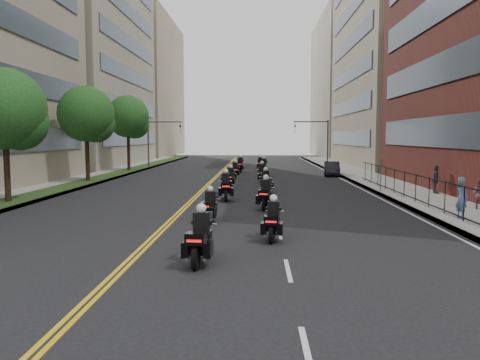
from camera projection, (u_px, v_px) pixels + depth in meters
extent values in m
plane|color=black|center=(174.00, 269.00, 13.08)|extent=(160.00, 160.00, 0.00)
cube|color=gray|center=(378.00, 182.00, 37.51)|extent=(4.00, 90.00, 0.15)
cube|color=gray|center=(83.00, 181.00, 38.39)|extent=(4.00, 90.00, 0.15)
cube|color=#1F3714|center=(92.00, 180.00, 38.36)|extent=(2.00, 90.00, 0.04)
cube|color=#333F4C|center=(443.00, 140.00, 29.16)|extent=(0.12, 25.80, 1.80)
cube|color=#333F4C|center=(446.00, 75.00, 28.79)|extent=(0.12, 25.80, 1.80)
cube|color=#333F4C|center=(449.00, 8.00, 28.42)|extent=(0.12, 25.80, 1.80)
cube|color=gray|center=(410.00, 46.00, 58.66)|extent=(15.00, 28.00, 30.00)
cube|color=#333F4C|center=(348.00, 138.00, 60.00)|extent=(0.12, 24.08, 1.80)
cube|color=#333F4C|center=(348.00, 107.00, 59.63)|extent=(0.12, 24.08, 1.80)
cube|color=#333F4C|center=(349.00, 75.00, 59.26)|extent=(0.12, 24.08, 1.80)
cube|color=#333F4C|center=(350.00, 43.00, 58.89)|extent=(0.12, 24.08, 1.80)
cube|color=#333F4C|center=(350.00, 10.00, 58.52)|extent=(0.12, 24.08, 1.80)
cube|color=gray|center=(358.00, 87.00, 88.69)|extent=(15.00, 28.00, 26.00)
cube|color=#333F4C|center=(5.00, 140.00, 30.19)|extent=(0.12, 25.80, 1.80)
cube|color=#333F4C|center=(3.00, 77.00, 29.82)|extent=(0.12, 25.80, 1.80)
cube|color=#333F4C|center=(0.00, 12.00, 29.44)|extent=(0.12, 25.80, 1.80)
cube|color=gray|center=(69.00, 33.00, 60.07)|extent=(16.00, 28.00, 34.00)
cube|color=#333F4C|center=(133.00, 138.00, 61.03)|extent=(0.12, 24.08, 1.80)
cube|color=#333F4C|center=(132.00, 107.00, 60.66)|extent=(0.12, 24.08, 1.80)
cube|color=#333F4C|center=(131.00, 76.00, 60.29)|extent=(0.12, 24.08, 1.80)
cube|color=#333F4C|center=(131.00, 44.00, 59.92)|extent=(0.12, 24.08, 1.80)
cube|color=#333F4C|center=(130.00, 12.00, 59.55)|extent=(0.12, 24.08, 1.80)
cube|color=gray|center=(132.00, 88.00, 90.30)|extent=(16.00, 28.00, 26.00)
cube|color=black|center=(423.00, 177.00, 24.47)|extent=(0.05, 28.00, 0.05)
cube|color=black|center=(422.00, 201.00, 24.59)|extent=(0.05, 28.00, 0.05)
cylinder|color=#2F2315|center=(7.00, 160.00, 25.21)|extent=(0.32, 0.32, 4.83)
sphere|color=#1A4316|center=(4.00, 109.00, 24.96)|extent=(4.40, 4.40, 4.40)
sphere|color=#1A4316|center=(20.00, 122.00, 25.40)|extent=(3.08, 3.08, 3.08)
cylinder|color=#2F2315|center=(87.00, 151.00, 37.14)|extent=(0.32, 0.32, 5.11)
sphere|color=#1A4316|center=(86.00, 114.00, 36.87)|extent=(4.40, 4.40, 4.40)
sphere|color=#1A4316|center=(96.00, 123.00, 37.31)|extent=(3.08, 3.08, 3.08)
cylinder|color=#2F2315|center=(129.00, 146.00, 49.07)|extent=(0.32, 0.32, 5.39)
sphere|color=#1A4316|center=(128.00, 117.00, 48.78)|extent=(4.40, 4.40, 4.40)
sphere|color=#1A4316|center=(135.00, 124.00, 49.23)|extent=(3.08, 3.08, 3.08)
cylinder|color=#3F3F44|center=(328.00, 144.00, 54.23)|extent=(0.18, 0.18, 5.60)
cylinder|color=#3F3F44|center=(311.00, 122.00, 54.06)|extent=(4.00, 0.14, 0.14)
imported|color=black|center=(295.00, 129.00, 54.20)|extent=(0.16, 0.20, 1.00)
cylinder|color=#3F3F44|center=(148.00, 144.00, 55.00)|extent=(0.18, 0.18, 5.60)
cylinder|color=#3F3F44|center=(165.00, 122.00, 54.69)|extent=(4.00, 0.14, 0.14)
imported|color=black|center=(180.00, 129.00, 54.69)|extent=(0.16, 0.20, 1.00)
cylinder|color=black|center=(196.00, 258.00, 12.96)|extent=(0.19, 0.71, 0.71)
cylinder|color=black|center=(206.00, 244.00, 14.60)|extent=(0.19, 0.71, 0.71)
cube|color=black|center=(201.00, 241.00, 13.75)|extent=(0.53, 1.43, 0.41)
cube|color=silver|center=(202.00, 248.00, 13.83)|extent=(0.43, 0.60, 0.31)
cube|color=black|center=(196.00, 239.00, 12.91)|extent=(0.57, 0.47, 0.33)
cube|color=red|center=(194.00, 241.00, 12.69)|extent=(0.42, 0.06, 0.07)
cube|color=black|center=(201.00, 223.00, 13.75)|extent=(0.47, 0.32, 0.64)
sphere|color=silver|center=(201.00, 208.00, 13.72)|extent=(0.30, 0.30, 0.30)
cylinder|color=black|center=(271.00, 234.00, 16.15)|extent=(0.21, 0.66, 0.65)
cylinder|color=black|center=(275.00, 226.00, 17.66)|extent=(0.21, 0.66, 0.65)
cube|color=black|center=(273.00, 223.00, 16.88)|extent=(0.55, 1.33, 0.38)
cube|color=silver|center=(273.00, 228.00, 16.95)|extent=(0.43, 0.57, 0.29)
cube|color=black|center=(271.00, 220.00, 16.10)|extent=(0.54, 0.46, 0.31)
cube|color=red|center=(271.00, 222.00, 15.91)|extent=(0.38, 0.07, 0.07)
cube|color=black|center=(273.00, 209.00, 16.88)|extent=(0.45, 0.32, 0.60)
sphere|color=silver|center=(274.00, 198.00, 16.85)|extent=(0.28, 0.28, 0.28)
cylinder|color=black|center=(206.00, 217.00, 19.84)|extent=(0.21, 0.63, 0.62)
cylinder|color=black|center=(214.00, 211.00, 21.28)|extent=(0.21, 0.63, 0.62)
cube|color=black|center=(210.00, 208.00, 20.53)|extent=(0.55, 1.28, 0.37)
cube|color=silver|center=(210.00, 213.00, 20.60)|extent=(0.41, 0.55, 0.27)
cube|color=black|center=(206.00, 205.00, 19.80)|extent=(0.52, 0.45, 0.29)
cube|color=red|center=(205.00, 207.00, 19.61)|extent=(0.37, 0.08, 0.06)
cube|color=black|center=(210.00, 198.00, 20.54)|extent=(0.43, 0.31, 0.57)
sphere|color=silver|center=(210.00, 189.00, 20.51)|extent=(0.27, 0.27, 0.27)
cylinder|color=black|center=(264.00, 204.00, 23.25)|extent=(0.24, 0.72, 0.71)
cylinder|color=black|center=(267.00, 200.00, 24.88)|extent=(0.24, 0.72, 0.71)
cube|color=black|center=(266.00, 196.00, 24.04)|extent=(0.61, 1.45, 0.42)
cube|color=silver|center=(266.00, 201.00, 24.11)|extent=(0.47, 0.62, 0.31)
cube|color=black|center=(264.00, 193.00, 23.20)|extent=(0.59, 0.50, 0.33)
cube|color=red|center=(263.00, 194.00, 22.98)|extent=(0.42, 0.08, 0.07)
cube|color=black|center=(266.00, 186.00, 24.04)|extent=(0.49, 0.35, 0.64)
sphere|color=silver|center=(266.00, 177.00, 24.01)|extent=(0.30, 0.30, 0.30)
cylinder|color=black|center=(226.00, 196.00, 26.41)|extent=(0.21, 0.75, 0.74)
cylinder|color=black|center=(225.00, 192.00, 28.14)|extent=(0.21, 0.75, 0.74)
cube|color=black|center=(226.00, 189.00, 27.25)|extent=(0.58, 1.50, 0.44)
cube|color=silver|center=(226.00, 193.00, 27.32)|extent=(0.46, 0.63, 0.33)
cube|color=black|center=(226.00, 186.00, 26.36)|extent=(0.60, 0.50, 0.35)
cube|color=red|center=(226.00, 186.00, 26.13)|extent=(0.44, 0.07, 0.08)
cube|color=black|center=(226.00, 179.00, 27.25)|extent=(0.50, 0.34, 0.68)
sphere|color=silver|center=(226.00, 171.00, 27.22)|extent=(0.32, 0.32, 0.32)
cylinder|color=black|center=(268.00, 188.00, 30.32)|extent=(0.23, 0.69, 0.68)
cylinder|color=black|center=(264.00, 186.00, 31.90)|extent=(0.23, 0.69, 0.68)
cube|color=black|center=(266.00, 183.00, 31.08)|extent=(0.59, 1.39, 0.40)
cube|color=silver|center=(266.00, 186.00, 31.15)|extent=(0.45, 0.59, 0.30)
cube|color=black|center=(268.00, 181.00, 30.27)|extent=(0.57, 0.48, 0.32)
cube|color=red|center=(268.00, 181.00, 30.07)|extent=(0.40, 0.08, 0.07)
cube|color=black|center=(266.00, 175.00, 31.09)|extent=(0.47, 0.33, 0.62)
sphere|color=silver|center=(266.00, 169.00, 31.06)|extent=(0.29, 0.29, 0.29)
cylinder|color=black|center=(229.00, 184.00, 33.40)|extent=(0.19, 0.68, 0.67)
cylinder|color=black|center=(232.00, 182.00, 34.96)|extent=(0.19, 0.68, 0.67)
cube|color=black|center=(231.00, 179.00, 34.16)|extent=(0.51, 1.36, 0.39)
cube|color=silver|center=(231.00, 182.00, 34.22)|extent=(0.41, 0.57, 0.30)
cube|color=black|center=(229.00, 177.00, 33.35)|extent=(0.54, 0.45, 0.32)
cube|color=red|center=(229.00, 177.00, 33.15)|extent=(0.40, 0.06, 0.07)
cube|color=black|center=(231.00, 172.00, 34.16)|extent=(0.45, 0.31, 0.61)
sphere|color=silver|center=(231.00, 166.00, 34.13)|extent=(0.29, 0.29, 0.29)
cylinder|color=black|center=(263.00, 179.00, 36.74)|extent=(0.20, 0.72, 0.71)
cylinder|color=black|center=(261.00, 177.00, 38.40)|extent=(0.20, 0.72, 0.71)
cube|color=black|center=(262.00, 175.00, 37.55)|extent=(0.54, 1.44, 0.42)
cube|color=silver|center=(262.00, 177.00, 37.62)|extent=(0.44, 0.60, 0.31)
cube|color=black|center=(263.00, 172.00, 36.69)|extent=(0.57, 0.48, 0.33)
cube|color=red|center=(263.00, 173.00, 36.48)|extent=(0.42, 0.06, 0.07)
cube|color=black|center=(262.00, 168.00, 37.55)|extent=(0.48, 0.32, 0.65)
sphere|color=silver|center=(262.00, 163.00, 37.52)|extent=(0.30, 0.30, 0.30)
cylinder|color=black|center=(235.00, 175.00, 40.70)|extent=(0.14, 0.67, 0.67)
cylinder|color=black|center=(236.00, 174.00, 42.27)|extent=(0.14, 0.67, 0.67)
cube|color=black|center=(235.00, 171.00, 41.46)|extent=(0.42, 1.33, 0.39)
cube|color=silver|center=(235.00, 174.00, 41.53)|extent=(0.38, 0.54, 0.30)
cube|color=black|center=(235.00, 169.00, 40.65)|extent=(0.52, 0.42, 0.31)
cube|color=red|center=(235.00, 170.00, 40.45)|extent=(0.39, 0.03, 0.07)
cube|color=black|center=(235.00, 166.00, 41.46)|extent=(0.44, 0.28, 0.61)
sphere|color=silver|center=(235.00, 161.00, 41.43)|extent=(0.29, 0.29, 0.29)
cylinder|color=black|center=(262.00, 172.00, 43.54)|extent=(0.26, 0.77, 0.76)
cylinder|color=black|center=(265.00, 171.00, 45.30)|extent=(0.26, 0.77, 0.76)
cube|color=black|center=(264.00, 168.00, 44.39)|extent=(0.67, 1.56, 0.45)
cube|color=silver|center=(264.00, 171.00, 44.47)|extent=(0.50, 0.67, 0.34)
cube|color=black|center=(262.00, 166.00, 43.49)|extent=(0.64, 0.54, 0.36)
cube|color=red|center=(262.00, 166.00, 43.26)|extent=(0.45, 0.09, 0.08)
cube|color=black|center=(264.00, 162.00, 44.39)|extent=(0.53, 0.38, 0.69)
sphere|color=silver|center=(264.00, 157.00, 44.36)|extent=(0.32, 0.32, 0.32)
cylinder|color=black|center=(239.00, 169.00, 47.54)|extent=(0.20, 0.74, 0.73)
cylinder|color=black|center=(241.00, 168.00, 49.23)|extent=(0.20, 0.74, 0.73)
cube|color=black|center=(240.00, 166.00, 48.36)|extent=(0.56, 1.47, 0.43)
cube|color=silver|center=(240.00, 168.00, 48.43)|extent=(0.45, 0.62, 0.32)
cube|color=black|center=(239.00, 164.00, 47.49)|extent=(0.59, 0.49, 0.34)
cube|color=red|center=(239.00, 164.00, 47.27)|extent=(0.43, 0.06, 0.07)
cube|color=black|center=(240.00, 161.00, 48.36)|extent=(0.49, 0.33, 0.66)
sphere|color=silver|center=(240.00, 156.00, 48.33)|extent=(0.31, 0.31, 0.31)
cylinder|color=black|center=(260.00, 168.00, 50.86)|extent=(0.16, 0.66, 0.65)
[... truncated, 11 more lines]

